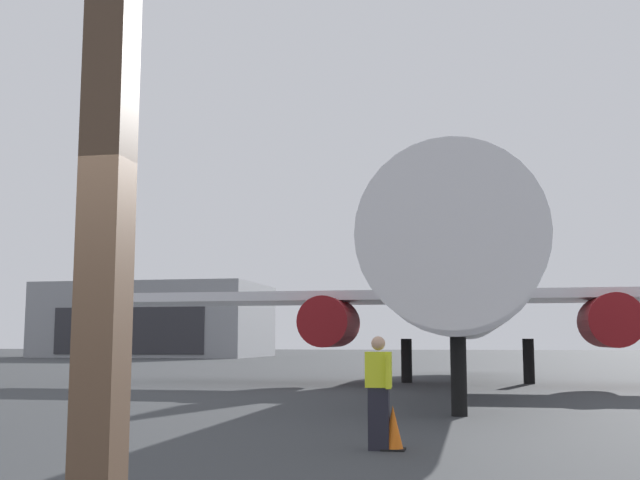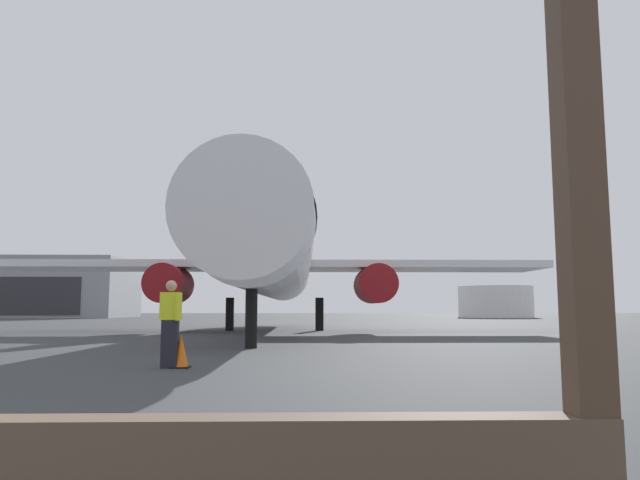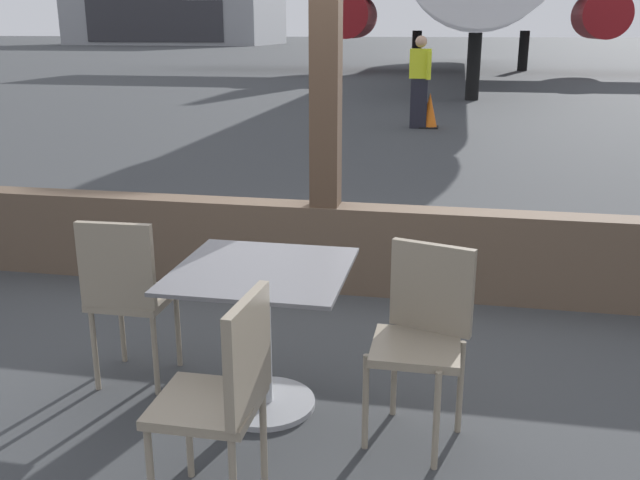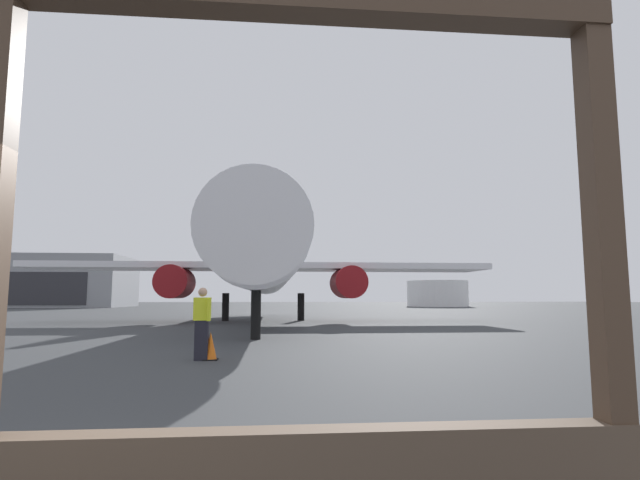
{
  "view_description": "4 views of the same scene",
  "coord_description": "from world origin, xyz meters",
  "px_view_note": "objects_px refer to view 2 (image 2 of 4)",
  "views": [
    {
      "loc": [
        1.66,
        -3.32,
        1.67
      ],
      "look_at": [
        -1.2,
        11.12,
        3.56
      ],
      "focal_mm": 44.26,
      "sensor_mm": 36.0,
      "label": 1
    },
    {
      "loc": [
        2.82,
        -3.02,
        1.18
      ],
      "look_at": [
        3.22,
        12.15,
        2.93
      ],
      "focal_mm": 33.32,
      "sensor_mm": 36.0,
      "label": 2
    },
    {
      "loc": [
        0.91,
        -4.87,
        1.88
      ],
      "look_at": [
        0.09,
        -0.68,
        0.58
      ],
      "focal_mm": 39.37,
      "sensor_mm": 36.0,
      "label": 3
    },
    {
      "loc": [
        1.86,
        -3.42,
        1.51
      ],
      "look_at": [
        3.59,
        15.2,
        3.65
      ],
      "focal_mm": 28.08,
      "sensor_mm": 36.0,
      "label": 4
    }
  ],
  "objects_px": {
    "distant_hangar": "(41,288)",
    "fuel_storage_tank": "(495,302)",
    "traffic_cone": "(181,352)",
    "ground_crew_worker": "(170,322)",
    "airplane": "(272,258)"
  },
  "relations": [
    {
      "from": "ground_crew_worker",
      "to": "traffic_cone",
      "type": "xyz_separation_m",
      "value": [
        0.21,
        0.06,
        -0.58
      ]
    },
    {
      "from": "distant_hangar",
      "to": "fuel_storage_tank",
      "type": "height_order",
      "value": "distant_hangar"
    },
    {
      "from": "traffic_cone",
      "to": "ground_crew_worker",
      "type": "bearing_deg",
      "value": -164.64
    },
    {
      "from": "ground_crew_worker",
      "to": "traffic_cone",
      "type": "height_order",
      "value": "ground_crew_worker"
    },
    {
      "from": "airplane",
      "to": "traffic_cone",
      "type": "xyz_separation_m",
      "value": [
        -0.88,
        -17.21,
        -3.35
      ]
    },
    {
      "from": "traffic_cone",
      "to": "fuel_storage_tank",
      "type": "height_order",
      "value": "fuel_storage_tank"
    },
    {
      "from": "airplane",
      "to": "traffic_cone",
      "type": "height_order",
      "value": "airplane"
    },
    {
      "from": "ground_crew_worker",
      "to": "fuel_storage_tank",
      "type": "relative_size",
      "value": 0.18
    },
    {
      "from": "airplane",
      "to": "fuel_storage_tank",
      "type": "height_order",
      "value": "airplane"
    },
    {
      "from": "airplane",
      "to": "ground_crew_worker",
      "type": "height_order",
      "value": "airplane"
    },
    {
      "from": "airplane",
      "to": "fuel_storage_tank",
      "type": "distance_m",
      "value": 56.16
    },
    {
      "from": "airplane",
      "to": "traffic_cone",
      "type": "relative_size",
      "value": 44.68
    },
    {
      "from": "distant_hangar",
      "to": "fuel_storage_tank",
      "type": "relative_size",
      "value": 2.32
    },
    {
      "from": "traffic_cone",
      "to": "distant_hangar",
      "type": "xyz_separation_m",
      "value": [
        -32.26,
        67.33,
        3.5
      ]
    },
    {
      "from": "distant_hangar",
      "to": "fuel_storage_tank",
      "type": "bearing_deg",
      "value": -0.86
    }
  ]
}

